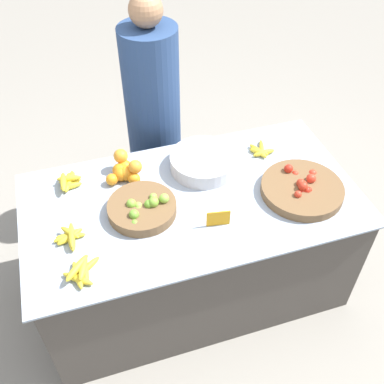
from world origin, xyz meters
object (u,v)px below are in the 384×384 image
vendor_person (154,124)px  metal_bowl (203,162)px  tomato_basket (302,189)px  lime_bowl (142,208)px  price_sign (218,218)px

vendor_person → metal_bowl: bearing=-73.8°
tomato_basket → metal_bowl: (-0.43, 0.35, 0.01)m
vendor_person → lime_bowl: bearing=-107.8°
lime_bowl → price_sign: 0.39m
lime_bowl → metal_bowl: 0.47m
tomato_basket → vendor_person: vendor_person is taller
lime_bowl → vendor_person: bearing=72.2°
metal_bowl → price_sign: price_sign is taller
lime_bowl → price_sign: bearing=-30.0°
tomato_basket → vendor_person: bearing=123.7°
price_sign → vendor_person: vendor_person is taller
metal_bowl → vendor_person: vendor_person is taller
price_sign → metal_bowl: bearing=90.9°
metal_bowl → price_sign: size_ratio=3.21×
tomato_basket → price_sign: tomato_basket is taller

